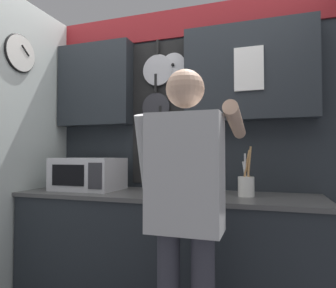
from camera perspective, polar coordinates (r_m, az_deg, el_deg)
base_cabinet_counter at (r=2.39m, az=-0.71°, el=-20.35°), size 2.25×0.67×0.91m
back_wall_unit at (r=2.57m, az=1.81°, el=5.05°), size 2.82×0.22×2.47m
side_wall at (r=2.58m, az=-28.51°, el=-0.73°), size 0.07×1.60×2.47m
microwave at (r=2.58m, az=-14.88°, el=-5.51°), size 0.52×0.40×0.26m
knife_block at (r=2.23m, az=3.91°, el=-6.84°), size 0.13×0.16×0.27m
utensil_crock at (r=2.17m, az=14.67°, el=-7.50°), size 0.11×0.11×0.35m
person at (r=1.57m, az=3.44°, el=-10.23°), size 0.54×0.65×1.65m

